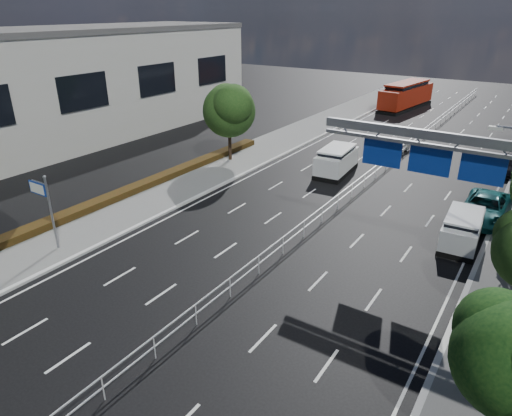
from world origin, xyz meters
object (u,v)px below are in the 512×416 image
Objects in this scene: toilet_sign at (44,199)px; silver_minivan at (462,229)px; red_bus at (406,95)px; parked_car_dark at (506,164)px; pedestrian_a at (504,254)px; white_minivan at (336,161)px; overhead_gantry at (446,158)px; parked_car_teal at (485,207)px; near_car_silver at (393,145)px; near_car_dark at (422,95)px.

toilet_sign is 22.81m from silver_minivan.
red_bus is 25.65m from parked_car_dark.
red_bus is 2.59× the size of silver_minivan.
silver_minivan is at bearing -48.50° from pedestrian_a.
pedestrian_a reaches higher than parked_car_dark.
pedestrian_a is at bearing -46.52° from silver_minivan.
toilet_sign reaches higher than white_minivan.
parked_car_dark is at bearing 84.97° from overhead_gantry.
overhead_gantry is 1.82× the size of parked_car_teal.
parked_car_dark is (19.25, 27.77, -2.29)m from toilet_sign.
white_minivan is 0.44× the size of red_bus.
white_minivan is 1.13× the size of silver_minivan.
white_minivan reaches higher than parked_car_teal.
pedestrian_a is at bearing 11.10° from overhead_gantry.
parked_car_teal is at bearing 136.80° from near_car_silver.
white_minivan is 36.55m from near_car_dark.
silver_minivan is (1.02, 2.82, -4.71)m from overhead_gantry.
red_bus reaches higher than pedestrian_a.
near_car_dark is at bearing 90.17° from white_minivan.
near_car_dark is 48.48m from pedestrian_a.
near_car_dark is (0.24, 7.53, -1.10)m from red_bus.
parked_car_dark is at bearing -89.33° from pedestrian_a.
near_car_dark is 2.27× the size of pedestrian_a.
red_bus is at bearing 84.34° from toilet_sign.
toilet_sign is 0.86× the size of white_minivan.
overhead_gantry reaches higher than silver_minivan.
silver_minivan is 0.99× the size of parked_car_dark.
red_bus is at bearing -70.24° from near_car_silver.
parked_car_teal is (19.25, 17.13, -2.16)m from toilet_sign.
red_bus is 34.95m from parked_car_teal.
parked_car_teal is (0.54, 4.25, -0.11)m from silver_minivan.
toilet_sign is 29.75m from near_car_silver.
silver_minivan is at bearing -61.65° from red_bus.
near_car_silver is 0.84× the size of parked_car_teal.
white_minivan is 16.09m from pedestrian_a.
parked_car_dark is at bearing -175.00° from near_car_silver.
silver_minivan reaches higher than parked_car_dark.
red_bus is 2.47× the size of near_car_silver.
parked_car_teal is at bearing 108.53° from near_car_dark.
pedestrian_a is at bearing 107.93° from near_car_dark.
red_bus reaches higher than near_car_silver.
overhead_gantry is at bearing -100.70° from parked_car_teal.
parked_car_dark is 17.16m from pedestrian_a.
overhead_gantry reaches higher than near_car_dark.
toilet_sign is 0.37× the size of red_bus.
near_car_dark is at bearing 95.51° from red_bus.
near_car_silver is (5.10, -21.02, -0.97)m from red_bus.
silver_minivan is at bearing -88.85° from parked_car_dark.
toilet_sign is at bearing 83.60° from near_car_dark.
overhead_gantry is 2.18× the size of near_car_silver.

